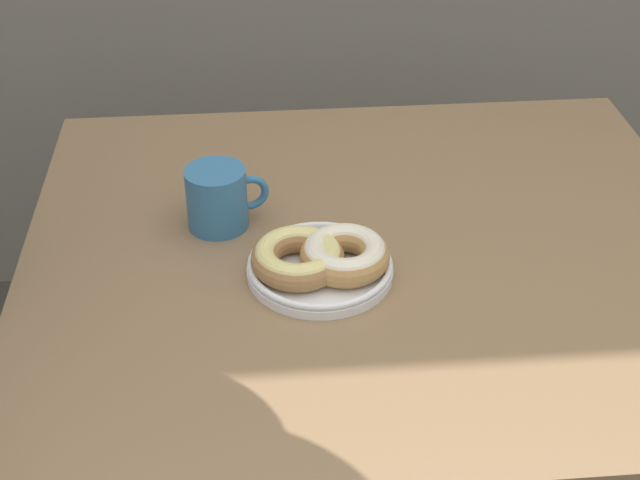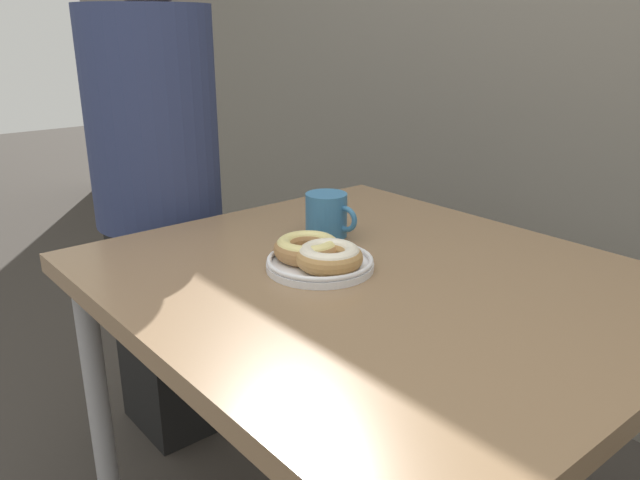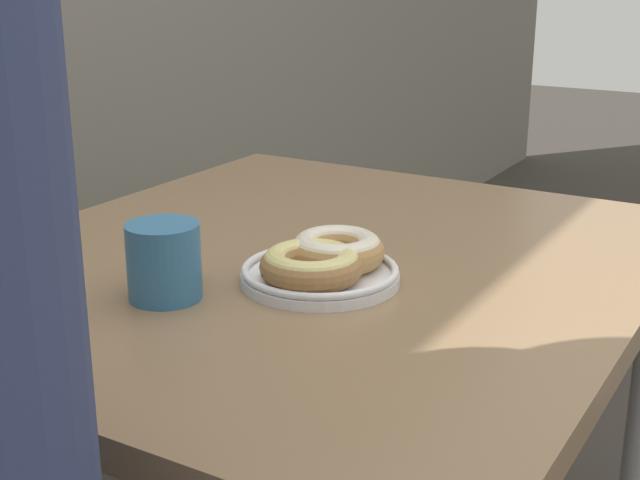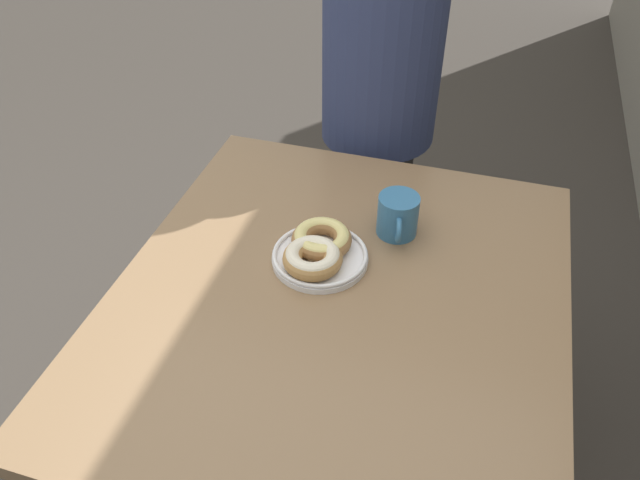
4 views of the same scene
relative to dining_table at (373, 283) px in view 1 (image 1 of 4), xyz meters
name	(u,v)px [view 1 (image 1 of 4)]	position (x,y,z in m)	size (l,w,h in m)	color
dining_table	(373,283)	(0.00, 0.00, 0.00)	(1.07, 0.93, 0.73)	#846647
donut_plate	(321,259)	(-0.09, -0.07, 0.10)	(0.25, 0.21, 0.06)	white
coffee_mug	(218,197)	(-0.23, 0.08, 0.12)	(0.13, 0.09, 0.10)	teal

